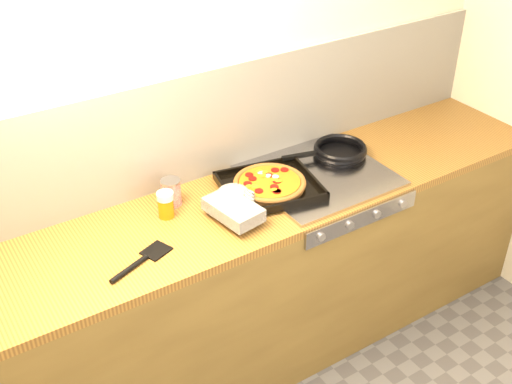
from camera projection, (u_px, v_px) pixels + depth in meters
room_shell at (198, 127)px, 2.76m from camera, size 3.20×3.20×3.20m
counter_run at (235, 288)px, 2.94m from camera, size 3.20×0.62×0.90m
stovetop at (319, 176)px, 2.90m from camera, size 0.60×0.56×0.02m
pizza_on_tray at (259, 190)px, 2.73m from camera, size 0.57×0.44×0.07m
frying_pan at (339, 151)px, 3.03m from camera, size 0.44×0.31×0.04m
tomato_can at (171, 192)px, 2.68m from camera, size 0.09×0.09×0.12m
juice_glass at (166, 204)px, 2.61m from camera, size 0.08×0.08×0.11m
wooden_spoon at (251, 172)px, 2.92m from camera, size 0.30×0.09×0.02m
black_spatula at (141, 261)px, 2.38m from camera, size 0.28×0.15×0.02m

